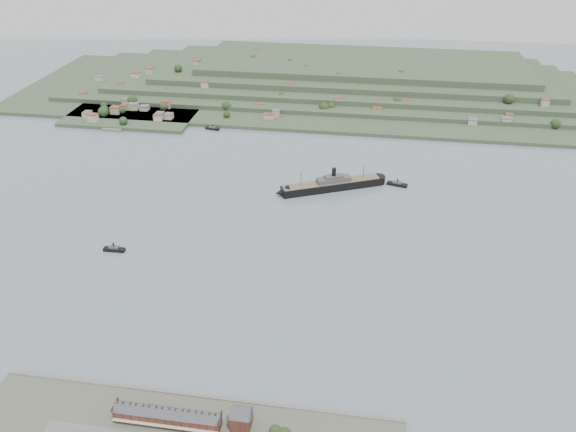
# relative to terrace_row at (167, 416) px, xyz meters

# --- Properties ---
(ground) EXTENTS (1400.00, 1400.00, 0.00)m
(ground) POSITION_rel_terrace_row_xyz_m (10.00, 168.02, -6.84)
(ground) COLOR slate
(ground) RESTS_ON ground
(terrace_row) EXTENTS (55.60, 9.80, 11.07)m
(terrace_row) POSITION_rel_terrace_row_xyz_m (0.00, 0.00, 0.00)
(terrace_row) COLOR #4F241C
(terrace_row) RESTS_ON ground
(gabled_building) EXTENTS (10.40, 10.18, 14.09)m
(gabled_building) POSITION_rel_terrace_row_xyz_m (37.50, 4.02, 1.34)
(gabled_building) COLOR #4F241C
(gabled_building) RESTS_ON ground
(far_peninsula) EXTENTS (760.00, 309.00, 30.00)m
(far_peninsula) POSITION_rel_terrace_row_xyz_m (37.91, 561.12, 5.04)
(far_peninsula) COLOR #35472F
(far_peninsula) RESTS_ON ground
(steamship) EXTENTS (98.14, 53.08, 25.14)m
(steamship) POSITION_rel_terrace_row_xyz_m (57.43, 268.75, -2.20)
(steamship) COLOR black
(steamship) RESTS_ON ground
(tugboat) EXTENTS (16.37, 4.62, 7.33)m
(tugboat) POSITION_rel_terrace_row_xyz_m (-93.31, 145.71, -5.05)
(tugboat) COLOR black
(tugboat) RESTS_ON ground
(ferry_west) EXTENTS (16.89, 7.71, 6.12)m
(ferry_west) POSITION_rel_terrace_row_xyz_m (-85.24, 393.02, -5.37)
(ferry_west) COLOR black
(ferry_west) RESTS_ON ground
(ferry_east) EXTENTS (19.29, 9.63, 6.97)m
(ferry_east) POSITION_rel_terrace_row_xyz_m (118.95, 286.64, -5.16)
(ferry_east) COLOR black
(ferry_east) RESTS_ON ground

